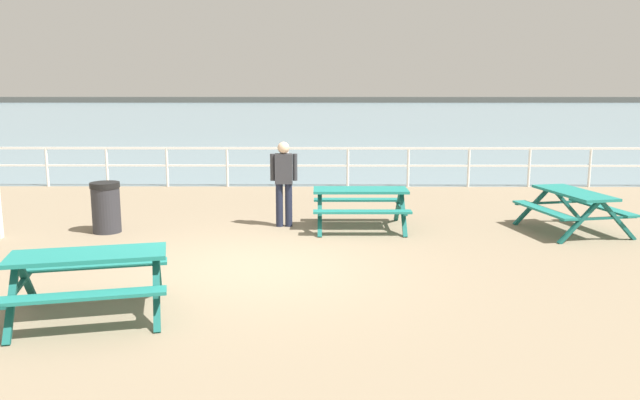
% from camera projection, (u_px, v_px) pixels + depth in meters
% --- Properties ---
extents(ground_plane, '(30.00, 24.00, 0.20)m').
position_uv_depth(ground_plane, '(259.00, 272.00, 9.72)').
color(ground_plane, gray).
extents(sea_band, '(142.00, 90.00, 0.01)m').
position_uv_depth(sea_band, '(314.00, 114.00, 61.61)').
color(sea_band, gray).
rests_on(sea_band, ground).
extents(distant_shoreline, '(142.00, 6.00, 1.80)m').
position_uv_depth(distant_shoreline, '(318.00, 102.00, 103.92)').
color(distant_shoreline, '#4C4C47').
rests_on(distant_shoreline, ground).
extents(seaward_railing, '(23.07, 0.07, 1.08)m').
position_uv_depth(seaward_railing, '(287.00, 160.00, 17.20)').
color(seaward_railing, white).
rests_on(seaward_railing, ground).
extents(picnic_table_near_left, '(2.10, 1.88, 0.80)m').
position_uv_depth(picnic_table_near_left, '(89.00, 269.00, 7.52)').
color(picnic_table_near_left, '#1E7A70').
rests_on(picnic_table_near_left, ground).
extents(picnic_table_near_right, '(1.81, 1.55, 0.80)m').
position_uv_depth(picnic_table_near_right, '(360.00, 199.00, 12.16)').
color(picnic_table_near_right, '#1E7A70').
rests_on(picnic_table_near_right, ground).
extents(picnic_table_mid_centre, '(1.85, 2.07, 0.80)m').
position_uv_depth(picnic_table_mid_centre, '(573.00, 201.00, 11.87)').
color(picnic_table_mid_centre, '#1E7A70').
rests_on(picnic_table_mid_centre, ground).
extents(visitor, '(0.53, 0.23, 1.66)m').
position_uv_depth(visitor, '(284.00, 179.00, 12.27)').
color(visitor, '#1E2338').
rests_on(visitor, ground).
extents(litter_bin, '(0.55, 0.55, 0.95)m').
position_uv_depth(litter_bin, '(106.00, 207.00, 11.86)').
color(litter_bin, '#2D2D33').
rests_on(litter_bin, ground).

